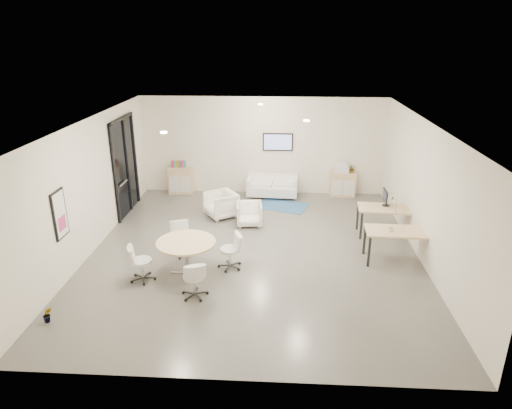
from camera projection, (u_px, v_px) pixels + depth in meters
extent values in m
cube|color=#585650|center=(254.00, 266.00, 11.49)|extent=(8.00, 9.00, 0.80)
cube|color=white|center=(254.00, 105.00, 10.07)|extent=(8.00, 9.00, 0.80)
cube|color=white|center=(263.00, 143.00, 15.36)|extent=(8.00, 0.80, 3.20)
cube|color=white|center=(231.00, 308.00, 6.21)|extent=(8.00, 0.80, 3.20)
cube|color=white|center=(73.00, 187.00, 11.02)|extent=(0.80, 9.00, 3.20)
cube|color=white|center=(444.00, 194.00, 10.54)|extent=(0.80, 9.00, 3.20)
cube|color=black|center=(125.00, 166.00, 13.40)|extent=(0.02, 1.90, 2.85)
cube|color=black|center=(121.00, 119.00, 12.90)|extent=(0.06, 1.90, 0.08)
cube|color=black|center=(115.00, 175.00, 12.55)|extent=(0.06, 0.08, 2.85)
cube|color=black|center=(135.00, 158.00, 14.24)|extent=(0.06, 0.08, 2.85)
cube|color=black|center=(127.00, 165.00, 13.53)|extent=(0.06, 0.07, 2.85)
cube|color=#B2B2B7|center=(123.00, 183.00, 13.11)|extent=(0.04, 0.60, 0.05)
cube|color=black|center=(60.00, 214.00, 9.53)|extent=(0.04, 0.54, 1.04)
cube|color=white|center=(61.00, 214.00, 9.53)|extent=(0.01, 0.46, 0.96)
cube|color=#C03771|center=(62.00, 223.00, 9.60)|extent=(0.01, 0.32, 0.30)
cube|color=black|center=(278.00, 142.00, 14.87)|extent=(0.98, 0.05, 0.58)
cube|color=#8BA1F1|center=(278.00, 142.00, 14.84)|extent=(0.90, 0.01, 0.50)
cylinder|color=#FFEAC6|center=(164.00, 132.00, 9.39)|extent=(0.14, 0.14, 0.03)
cylinder|color=#FFEAC6|center=(307.00, 121.00, 10.62)|extent=(0.14, 0.14, 0.03)
cylinder|color=#FFEAC6|center=(260.00, 104.00, 13.02)|extent=(0.14, 0.14, 0.03)
cube|color=#D9B683|center=(181.00, 180.00, 15.33)|extent=(0.80, 0.40, 0.90)
cube|color=silver|center=(174.00, 184.00, 15.17)|extent=(0.34, 0.02, 0.54)
cube|color=silver|center=(185.00, 185.00, 15.15)|extent=(0.34, 0.02, 0.54)
cube|color=#D9B683|center=(343.00, 184.00, 15.05)|extent=(0.82, 0.38, 0.82)
cube|color=silver|center=(337.00, 188.00, 14.90)|extent=(0.35, 0.02, 0.49)
cube|color=silver|center=(349.00, 188.00, 14.88)|extent=(0.35, 0.02, 0.49)
cube|color=red|center=(173.00, 164.00, 15.14)|extent=(0.04, 0.14, 0.22)
cube|color=#337FCC|center=(174.00, 164.00, 15.14)|extent=(0.04, 0.14, 0.22)
cube|color=gold|center=(176.00, 164.00, 15.13)|extent=(0.04, 0.14, 0.22)
cube|color=#4CB24C|center=(178.00, 164.00, 15.13)|extent=(0.04, 0.14, 0.22)
cube|color=#CC6619|center=(180.00, 164.00, 15.13)|extent=(0.04, 0.14, 0.22)
cube|color=purple|center=(181.00, 164.00, 15.12)|extent=(0.04, 0.14, 0.22)
cube|color=#E54C7F|center=(183.00, 164.00, 15.12)|extent=(0.04, 0.14, 0.22)
cube|color=teal|center=(185.00, 164.00, 15.12)|extent=(0.04, 0.14, 0.22)
cube|color=white|center=(341.00, 168.00, 14.86)|extent=(0.47, 0.40, 0.27)
cube|color=white|center=(342.00, 163.00, 14.80)|extent=(0.36, 0.30, 0.06)
cube|color=white|center=(272.00, 189.00, 15.01)|extent=(1.67, 0.90, 0.31)
cube|color=white|center=(273.00, 178.00, 15.20)|extent=(1.64, 0.27, 0.31)
cube|color=white|center=(250.00, 185.00, 15.00)|extent=(0.18, 0.82, 0.61)
cube|color=white|center=(295.00, 185.00, 14.92)|extent=(0.18, 0.82, 0.61)
cube|color=#305993|center=(283.00, 206.00, 14.30)|extent=(1.73, 1.42, 0.01)
imported|color=white|center=(221.00, 203.00, 13.35)|extent=(1.07, 1.09, 0.83)
imported|color=white|center=(249.00, 213.00, 12.80)|extent=(0.75, 0.71, 0.71)
cube|color=#D9B683|center=(387.00, 208.00, 12.02)|extent=(1.55, 0.86, 0.04)
cube|color=black|center=(361.00, 226.00, 11.90)|extent=(0.05, 0.05, 0.74)
cube|color=black|center=(415.00, 227.00, 11.82)|extent=(0.05, 0.05, 0.74)
cube|color=black|center=(357.00, 217.00, 12.50)|extent=(0.05, 0.05, 0.74)
cube|color=black|center=(409.00, 218.00, 12.42)|extent=(0.05, 0.05, 0.74)
cube|color=#D9B683|center=(398.00, 231.00, 10.63)|extent=(1.53, 0.80, 0.04)
cube|color=black|center=(369.00, 252.00, 10.51)|extent=(0.05, 0.05, 0.74)
cube|color=black|center=(431.00, 254.00, 10.43)|extent=(0.05, 0.05, 0.74)
cube|color=black|center=(364.00, 240.00, 11.11)|extent=(0.05, 0.05, 0.74)
cube|color=black|center=(423.00, 241.00, 11.03)|extent=(0.05, 0.05, 0.74)
cylinder|color=black|center=(386.00, 205.00, 12.15)|extent=(0.20, 0.20, 0.02)
cube|color=black|center=(386.00, 201.00, 12.11)|extent=(0.04, 0.03, 0.24)
cube|color=black|center=(385.00, 196.00, 12.06)|extent=(0.03, 0.50, 0.32)
cylinder|color=#D9B683|center=(186.00, 242.00, 10.04)|extent=(1.31, 1.31, 0.04)
cylinder|color=#B2B2B7|center=(187.00, 259.00, 10.18)|extent=(0.10, 0.10, 0.75)
cube|color=#B2B2B7|center=(188.00, 273.00, 10.31)|extent=(0.77, 0.06, 0.03)
cube|color=#B2B2B7|center=(188.00, 273.00, 10.31)|extent=(0.06, 0.77, 0.03)
imported|color=#3F7F3F|center=(352.00, 169.00, 14.83)|extent=(0.29, 0.31, 0.21)
imported|color=#3F7F3F|center=(48.00, 319.00, 8.58)|extent=(0.28, 0.36, 0.14)
imported|color=white|center=(391.00, 229.00, 10.58)|extent=(0.13, 0.12, 0.11)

